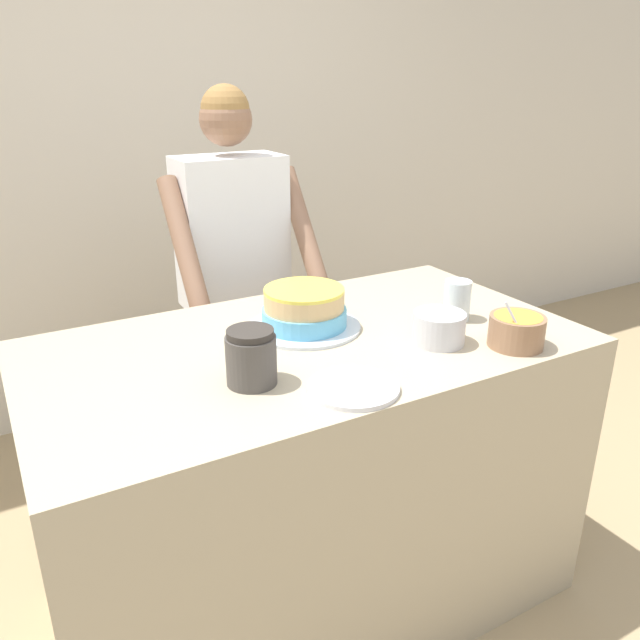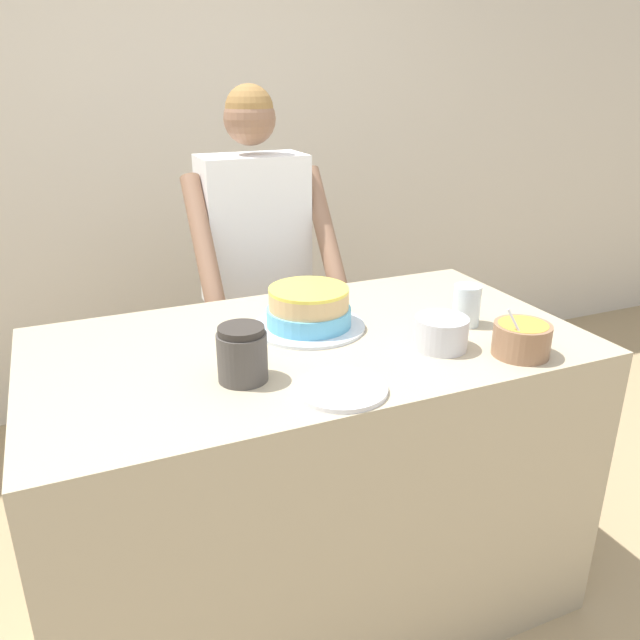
# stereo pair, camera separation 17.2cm
# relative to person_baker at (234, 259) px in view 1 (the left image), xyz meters

# --- Properties ---
(wall_back) EXTENTS (10.00, 0.05, 2.60)m
(wall_back) POSITION_rel_person_baker_xyz_m (-0.09, 0.84, 0.35)
(wall_back) COLOR beige
(wall_back) RESTS_ON ground_plane
(counter) EXTENTS (1.56, 0.86, 0.92)m
(counter) POSITION_rel_person_baker_xyz_m (-0.09, -0.77, -0.49)
(counter) COLOR tan
(counter) RESTS_ON ground_plane
(person_baker) EXTENTS (0.54, 0.45, 1.60)m
(person_baker) POSITION_rel_person_baker_xyz_m (0.00, 0.00, 0.00)
(person_baker) COLOR #2D2D38
(person_baker) RESTS_ON ground_plane
(cake) EXTENTS (0.34, 0.34, 0.13)m
(cake) POSITION_rel_person_baker_xyz_m (-0.06, -0.69, 0.02)
(cake) COLOR silver
(cake) RESTS_ON counter
(frosting_bowl_white) EXTENTS (0.15, 0.15, 0.09)m
(frosting_bowl_white) POSITION_rel_person_baker_xyz_m (0.22, -0.97, 0.01)
(frosting_bowl_white) COLOR silver
(frosting_bowl_white) RESTS_ON counter
(frosting_bowl_orange) EXTENTS (0.15, 0.15, 0.15)m
(frosting_bowl_orange) POSITION_rel_person_baker_xyz_m (0.39, -1.09, 0.01)
(frosting_bowl_orange) COLOR #936B4C
(frosting_bowl_orange) RESTS_ON counter
(drinking_glass) EXTENTS (0.08, 0.08, 0.12)m
(drinking_glass) POSITION_rel_person_baker_xyz_m (0.39, -0.85, 0.03)
(drinking_glass) COLOR silver
(drinking_glass) RESTS_ON counter
(ceramic_plate) EXTENTS (0.22, 0.22, 0.01)m
(ceramic_plate) POSITION_rel_person_baker_xyz_m (-0.14, -1.09, -0.03)
(ceramic_plate) COLOR silver
(ceramic_plate) RESTS_ON counter
(stoneware_jar) EXTENTS (0.12, 0.12, 0.14)m
(stoneware_jar) POSITION_rel_person_baker_xyz_m (-0.34, -0.94, 0.03)
(stoneware_jar) COLOR #4C4742
(stoneware_jar) RESTS_ON counter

